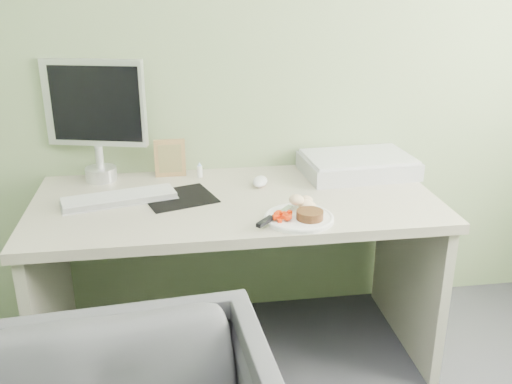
{
  "coord_description": "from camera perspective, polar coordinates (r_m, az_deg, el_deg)",
  "views": [
    {
      "loc": [
        -0.23,
        -0.47,
        1.57
      ],
      "look_at": [
        0.06,
        1.5,
        0.8
      ],
      "focal_mm": 40.0,
      "sensor_mm": 36.0,
      "label": 1
    }
  ],
  "objects": [
    {
      "name": "wall_back",
      "position": [
        2.49,
        -3.25,
        16.02
      ],
      "size": [
        3.5,
        0.0,
        3.5
      ],
      "primitive_type": "plane",
      "rotation": [
        1.57,
        0.0,
        0.0
      ],
      "color": "gray",
      "rests_on": "floor"
    },
    {
      "name": "desk",
      "position": [
        2.34,
        -1.99,
        -4.76
      ],
      "size": [
        1.6,
        0.75,
        0.73
      ],
      "color": "beige",
      "rests_on": "floor"
    },
    {
      "name": "plate",
      "position": [
        2.07,
        4.33,
        -2.63
      ],
      "size": [
        0.25,
        0.25,
        0.01
      ],
      "primitive_type": "cylinder",
      "color": "white",
      "rests_on": "desk"
    },
    {
      "name": "steak",
      "position": [
        2.05,
        5.4,
        -2.29
      ],
      "size": [
        0.12,
        0.12,
        0.03
      ],
      "primitive_type": "cylinder",
      "rotation": [
        0.0,
        0.0,
        -0.26
      ],
      "color": "black",
      "rests_on": "plate"
    },
    {
      "name": "potato_pile",
      "position": [
        2.12,
        4.95,
        -1.05
      ],
      "size": [
        0.13,
        0.11,
        0.06
      ],
      "primitive_type": "ellipsoid",
      "rotation": [
        0.0,
        0.0,
        -0.31
      ],
      "color": "tan",
      "rests_on": "plate"
    },
    {
      "name": "carrot_heap",
      "position": [
        2.03,
        2.68,
        -2.29
      ],
      "size": [
        0.07,
        0.07,
        0.04
      ],
      "primitive_type": "cube",
      "rotation": [
        0.0,
        0.0,
        -0.43
      ],
      "color": "red",
      "rests_on": "plate"
    },
    {
      "name": "steak_knife",
      "position": [
        2.02,
        1.44,
        -2.65
      ],
      "size": [
        0.16,
        0.18,
        0.02
      ],
      "rotation": [
        0.0,
        0.0,
        0.85
      ],
      "color": "silver",
      "rests_on": "plate"
    },
    {
      "name": "mousepad",
      "position": [
        2.29,
        -7.68,
        -0.55
      ],
      "size": [
        0.32,
        0.3,
        0.0
      ],
      "primitive_type": "cube",
      "rotation": [
        0.0,
        0.0,
        0.31
      ],
      "color": "black",
      "rests_on": "desk"
    },
    {
      "name": "keyboard",
      "position": [
        2.29,
        -13.51,
        -0.55
      ],
      "size": [
        0.45,
        0.23,
        0.02
      ],
      "primitive_type": "cube",
      "rotation": [
        0.0,
        0.0,
        0.24
      ],
      "color": "white",
      "rests_on": "desk"
    },
    {
      "name": "computer_mouse",
      "position": [
        2.39,
        0.41,
        1.06
      ],
      "size": [
        0.09,
        0.12,
        0.04
      ],
      "primitive_type": "ellipsoid",
      "rotation": [
        0.0,
        0.0,
        -0.32
      ],
      "color": "white",
      "rests_on": "desk"
    },
    {
      "name": "photo_frame",
      "position": [
        2.51,
        -8.6,
        3.38
      ],
      "size": [
        0.13,
        0.02,
        0.17
      ],
      "primitive_type": "cube",
      "rotation": [
        0.0,
        0.0,
        0.02
      ],
      "color": "#A07A4A",
      "rests_on": "desk"
    },
    {
      "name": "eyedrop_bottle",
      "position": [
        2.51,
        -5.65,
        2.18
      ],
      "size": [
        0.02,
        0.02,
        0.07
      ],
      "color": "white",
      "rests_on": "desk"
    },
    {
      "name": "scanner",
      "position": [
        2.57,
        10.12,
        2.6
      ],
      "size": [
        0.5,
        0.35,
        0.07
      ],
      "primitive_type": "cube",
      "rotation": [
        0.0,
        0.0,
        0.07
      ],
      "color": "#A4A5AA",
      "rests_on": "desk"
    },
    {
      "name": "monitor",
      "position": [
        2.49,
        -15.75,
        7.57
      ],
      "size": [
        0.42,
        0.16,
        0.51
      ],
      "rotation": [
        0.0,
        0.0,
        -0.25
      ],
      "color": "silver",
      "rests_on": "desk"
    }
  ]
}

